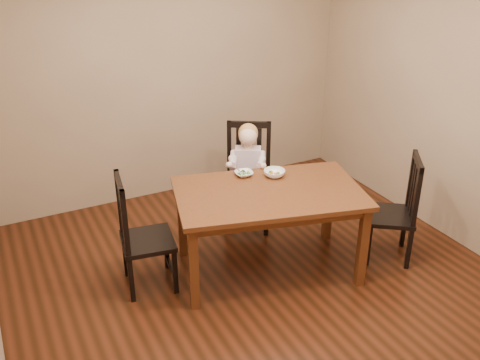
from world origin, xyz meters
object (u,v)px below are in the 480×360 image
toddler (248,167)px  chair_right (396,211)px  chair_child (248,178)px  bowl_veg (274,173)px  bowl_peas (244,174)px  chair_left (141,236)px  dining_table (269,200)px

toddler → chair_right: bearing=160.4°
chair_child → bowl_veg: 0.65m
bowl_peas → chair_child: bearing=58.3°
toddler → bowl_peas: toddler is taller
chair_left → toddler: bearing=120.9°
chair_left → bowl_peas: size_ratio=6.42×
dining_table → toddler: size_ratio=3.03×
chair_child → bowl_veg: size_ratio=5.57×
dining_table → chair_left: bearing=166.0°
toddler → bowl_veg: toddler is taller
toddler → bowl_veg: 0.55m
dining_table → bowl_veg: bowl_veg is taller
dining_table → chair_left: (-1.03, 0.26, -0.20)m
chair_left → bowl_veg: 1.25m
chair_left → bowl_peas: bearing=104.4°
chair_left → toddler: 1.34m
chair_left → bowl_veg: size_ratio=5.38×
chair_child → chair_left: 1.37m
chair_child → chair_right: bearing=158.5°
chair_right → bowl_veg: size_ratio=5.26×
dining_table → toddler: 0.78m
chair_left → chair_right: size_ratio=1.02×
chair_right → bowl_peas: chair_right is taller
chair_right → dining_table: bearing=109.0°
dining_table → chair_child: chair_child is taller
chair_left → bowl_peas: chair_left is taller
chair_child → bowl_veg: chair_child is taller
chair_child → chair_left: bearing=54.1°
chair_left → toddler: (1.23, 0.50, 0.16)m
bowl_veg → chair_right: bearing=-31.0°
dining_table → bowl_peas: 0.37m
dining_table → bowl_peas: size_ratio=11.01×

